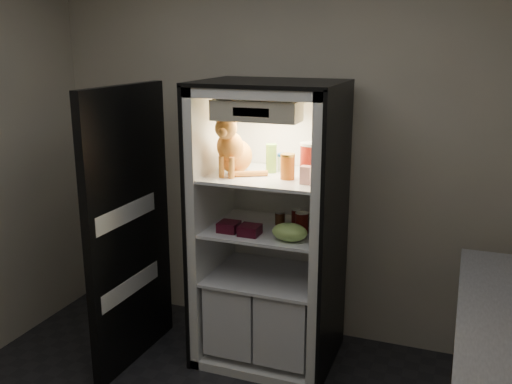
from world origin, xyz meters
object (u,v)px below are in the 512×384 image
at_px(berry_box_left, 229,227).
at_px(pepper_jar, 310,160).
at_px(refrigerator, 271,246).
at_px(tabby_cat, 233,150).
at_px(berry_box_right, 250,230).
at_px(parmesan_shaker, 271,158).
at_px(condiment_jar, 280,218).
at_px(mayo_tub, 284,162).
at_px(soda_can_a, 296,218).
at_px(soda_can_b, 303,223).
at_px(grape_bag, 290,232).
at_px(soda_can_c, 301,223).
at_px(cream_carton, 306,175).
at_px(salsa_jar, 288,166).

bearing_deg(berry_box_left, pepper_jar, 25.92).
bearing_deg(pepper_jar, refrigerator, 179.57).
relative_size(tabby_cat, berry_box_right, 3.29).
bearing_deg(parmesan_shaker, condiment_jar, 5.11).
distance_m(refrigerator, mayo_tub, 0.56).
bearing_deg(soda_can_a, pepper_jar, -7.13).
xyz_separation_m(refrigerator, condiment_jar, (0.06, 0.02, 0.19)).
bearing_deg(soda_can_b, grape_bag, -102.35).
distance_m(refrigerator, berry_box_left, 0.35).
xyz_separation_m(refrigerator, mayo_tub, (0.06, 0.07, 0.56)).
height_order(condiment_jar, grape_bag, grape_bag).
distance_m(pepper_jar, soda_can_c, 0.40).
bearing_deg(berry_box_left, cream_carton, 2.98).
xyz_separation_m(tabby_cat, soda_can_b, (0.46, 0.02, -0.44)).
distance_m(pepper_jar, condiment_jar, 0.46).
height_order(soda_can_a, soda_can_c, soda_can_c).
xyz_separation_m(mayo_tub, soda_can_a, (0.11, -0.06, -0.35)).
xyz_separation_m(tabby_cat, cream_carton, (0.50, -0.08, -0.10)).
bearing_deg(salsa_jar, tabby_cat, 178.87).
distance_m(parmesan_shaker, cream_carton, 0.36).
height_order(condiment_jar, berry_box_right, condiment_jar).
relative_size(soda_can_b, condiment_jar, 1.49).
xyz_separation_m(soda_can_a, berry_box_left, (-0.38, -0.23, -0.03)).
xyz_separation_m(mayo_tub, cream_carton, (0.23, -0.27, -0.01)).
bearing_deg(berry_box_right, refrigerator, 77.28).
relative_size(parmesan_shaker, soda_can_a, 1.54).
bearing_deg(soda_can_c, salsa_jar, -164.63).
xyz_separation_m(soda_can_a, soda_can_c, (0.06, -0.11, 0.01)).
distance_m(tabby_cat, cream_carton, 0.52).
bearing_deg(tabby_cat, mayo_tub, 31.34).
bearing_deg(parmesan_shaker, berry_box_left, -130.03).
bearing_deg(berry_box_right, soda_can_c, 25.91).
relative_size(parmesan_shaker, grape_bag, 0.84).
distance_m(pepper_jar, berry_box_right, 0.58).
bearing_deg(salsa_jar, cream_carton, -28.29).
height_order(tabby_cat, salsa_jar, tabby_cat).
xyz_separation_m(parmesan_shaker, condiment_jar, (0.06, 0.01, -0.40)).
xyz_separation_m(tabby_cat, mayo_tub, (0.28, 0.19, -0.10)).
bearing_deg(grape_bag, berry_box_left, 175.85).
bearing_deg(tabby_cat, soda_can_a, 14.87).
bearing_deg(soda_can_a, grape_bag, -82.04).
distance_m(refrigerator, pepper_jar, 0.66).
bearing_deg(berry_box_right, grape_bag, -2.70).
relative_size(tabby_cat, pepper_jar, 1.96).
distance_m(mayo_tub, condiment_jar, 0.37).
xyz_separation_m(pepper_jar, berry_box_left, (-0.46, -0.22, -0.42)).
height_order(tabby_cat, soda_can_a, tabby_cat).
xyz_separation_m(cream_carton, condiment_jar, (-0.23, 0.22, -0.36)).
bearing_deg(parmesan_shaker, soda_can_c, -25.48).
bearing_deg(parmesan_shaker, soda_can_a, -1.25).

